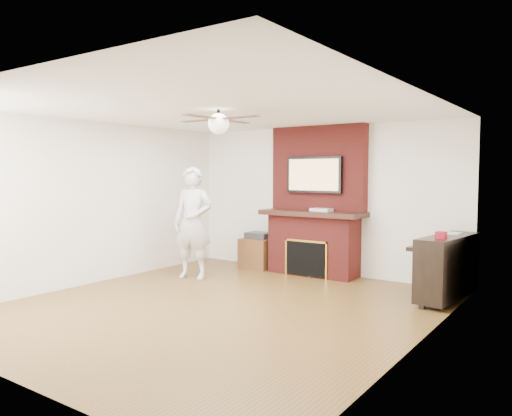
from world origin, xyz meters
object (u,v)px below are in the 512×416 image
Objects in this scene: fireplace at (315,216)px; side_table at (259,251)px; person at (193,223)px; piano at (447,266)px.

fireplace reaches higher than side_table.
side_table is (-1.10, -0.07, -0.70)m from fireplace.
person is (-1.48, -1.40, -0.09)m from fireplace.
fireplace is at bearing 173.07° from piano.
person is 2.83× the size of side_table.
side_table is 0.47× the size of piano.
fireplace is 3.90× the size of side_table.
side_table is (0.38, 1.33, -0.61)m from person.
side_table is at bearing 178.46° from piano.
person is at bearing -106.99° from side_table.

